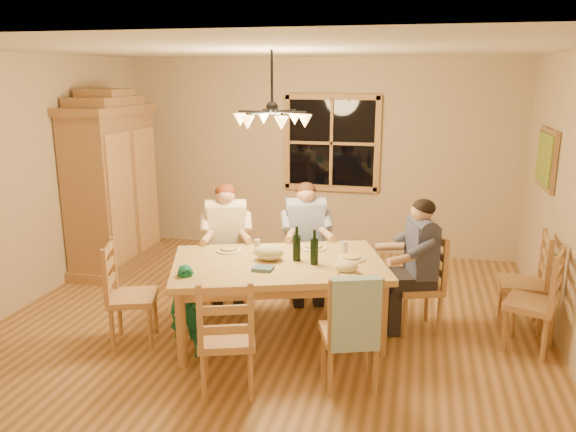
% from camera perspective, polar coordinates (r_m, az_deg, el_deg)
% --- Properties ---
extents(floor, '(5.50, 5.50, 0.00)m').
position_cam_1_polar(floor, '(5.95, -1.49, -10.42)').
color(floor, brown).
rests_on(floor, ground).
extents(ceiling, '(5.50, 5.00, 0.02)m').
position_cam_1_polar(ceiling, '(5.41, -1.68, 16.56)').
color(ceiling, white).
rests_on(ceiling, wall_back).
extents(wall_back, '(5.50, 0.02, 2.70)m').
position_cam_1_polar(wall_back, '(7.93, 3.02, 6.04)').
color(wall_back, '#CDB491').
rests_on(wall_back, floor).
extents(wall_left, '(0.02, 5.00, 2.70)m').
position_cam_1_polar(wall_left, '(6.75, -24.82, 3.29)').
color(wall_left, '#CDB491').
rests_on(wall_left, floor).
extents(wall_right, '(0.02, 5.00, 2.70)m').
position_cam_1_polar(wall_right, '(5.52, 27.23, 0.82)').
color(wall_right, '#CDB491').
rests_on(wall_right, floor).
extents(window, '(1.30, 0.06, 1.30)m').
position_cam_1_polar(window, '(7.84, 4.45, 7.39)').
color(window, black).
rests_on(window, wall_back).
extents(painting, '(0.06, 0.78, 0.64)m').
position_cam_1_polar(painting, '(6.62, 24.77, 5.30)').
color(painting, '#8E5F3D').
rests_on(painting, wall_right).
extents(chandelier, '(0.77, 0.68, 0.71)m').
position_cam_1_polar(chandelier, '(5.42, -1.63, 9.97)').
color(chandelier, black).
rests_on(chandelier, ceiling).
extents(armoire, '(0.66, 1.40, 2.30)m').
position_cam_1_polar(armoire, '(7.54, -17.40, 2.71)').
color(armoire, '#8E5F3D').
rests_on(armoire, floor).
extents(dining_table, '(2.26, 1.78, 0.76)m').
position_cam_1_polar(dining_table, '(5.35, -0.96, -5.63)').
color(dining_table, tan).
rests_on(dining_table, floor).
extents(chair_far_left, '(0.55, 0.54, 0.99)m').
position_cam_1_polar(chair_far_left, '(6.33, -6.15, -5.96)').
color(chair_far_left, '#B17D4E').
rests_on(chair_far_left, floor).
extents(chair_far_right, '(0.55, 0.54, 0.99)m').
position_cam_1_polar(chair_far_right, '(6.38, 1.79, -5.72)').
color(chair_far_right, '#B17D4E').
rests_on(chair_far_right, floor).
extents(chair_near_left, '(0.55, 0.54, 0.99)m').
position_cam_1_polar(chair_near_left, '(4.63, -6.21, -13.95)').
color(chair_near_left, '#B17D4E').
rests_on(chair_near_left, floor).
extents(chair_near_right, '(0.55, 0.54, 0.99)m').
position_cam_1_polar(chair_near_right, '(4.72, 6.20, -13.37)').
color(chair_near_right, '#B17D4E').
rests_on(chair_near_right, floor).
extents(chair_end_left, '(0.54, 0.55, 0.99)m').
position_cam_1_polar(chair_end_left, '(5.55, -15.39, -9.43)').
color(chair_end_left, '#B17D4E').
rests_on(chair_end_left, floor).
extents(chair_end_right, '(0.54, 0.55, 0.99)m').
position_cam_1_polar(chair_end_right, '(5.75, 12.94, -8.40)').
color(chair_end_right, '#B17D4E').
rests_on(chair_end_right, floor).
extents(adult_woman, '(0.50, 0.52, 0.87)m').
position_cam_1_polar(adult_woman, '(6.17, -6.28, -1.27)').
color(adult_woman, beige).
rests_on(adult_woman, floor).
extents(adult_plaid_man, '(0.50, 0.52, 0.87)m').
position_cam_1_polar(adult_plaid_man, '(6.22, 1.82, -1.06)').
color(adult_plaid_man, '#365097').
rests_on(adult_plaid_man, floor).
extents(adult_slate_man, '(0.52, 0.50, 0.87)m').
position_cam_1_polar(adult_slate_man, '(5.57, 13.24, -3.28)').
color(adult_slate_man, '#3D4362').
rests_on(adult_slate_man, floor).
extents(towel, '(0.39, 0.22, 0.58)m').
position_cam_1_polar(towel, '(4.38, 6.86, -9.90)').
color(towel, '#9DC7D4').
rests_on(towel, chair_near_right).
extents(wine_bottle_a, '(0.08, 0.08, 0.33)m').
position_cam_1_polar(wine_bottle_a, '(5.30, 0.89, -2.82)').
color(wine_bottle_a, black).
rests_on(wine_bottle_a, dining_table).
extents(wine_bottle_b, '(0.08, 0.08, 0.33)m').
position_cam_1_polar(wine_bottle_b, '(5.21, 2.70, -3.17)').
color(wine_bottle_b, black).
rests_on(wine_bottle_b, dining_table).
extents(plate_woman, '(0.26, 0.26, 0.02)m').
position_cam_1_polar(plate_woman, '(5.65, -6.00, -3.48)').
color(plate_woman, white).
rests_on(plate_woman, dining_table).
extents(plate_plaid, '(0.26, 0.26, 0.02)m').
position_cam_1_polar(plate_plaid, '(5.70, 2.63, -3.24)').
color(plate_plaid, white).
rests_on(plate_plaid, dining_table).
extents(plate_slate, '(0.26, 0.26, 0.02)m').
position_cam_1_polar(plate_slate, '(5.40, 6.46, -4.33)').
color(plate_slate, white).
rests_on(plate_slate, dining_table).
extents(wine_glass_a, '(0.06, 0.06, 0.14)m').
position_cam_1_polar(wine_glass_a, '(5.54, -3.14, -3.11)').
color(wine_glass_a, silver).
rests_on(wine_glass_a, dining_table).
extents(wine_glass_b, '(0.06, 0.06, 0.14)m').
position_cam_1_polar(wine_glass_b, '(5.51, 5.74, -3.27)').
color(wine_glass_b, silver).
rests_on(wine_glass_b, dining_table).
extents(cap, '(0.20, 0.20, 0.11)m').
position_cam_1_polar(cap, '(5.04, 5.98, -5.14)').
color(cap, '#CDC089').
rests_on(cap, dining_table).
extents(napkin, '(0.22, 0.19, 0.03)m').
position_cam_1_polar(napkin, '(5.09, -2.56, -5.35)').
color(napkin, slate).
rests_on(napkin, dining_table).
extents(cloth_bundle, '(0.28, 0.22, 0.15)m').
position_cam_1_polar(cloth_bundle, '(5.34, -1.95, -3.69)').
color(cloth_bundle, '#BFB78A').
rests_on(cloth_bundle, dining_table).
extents(child, '(0.35, 0.28, 0.85)m').
position_cam_1_polar(child, '(5.15, -10.16, -9.52)').
color(child, '#176955').
rests_on(child, floor).
extents(chair_spare_front, '(0.55, 0.56, 0.99)m').
position_cam_1_polar(chair_spare_front, '(5.67, 23.30, -9.60)').
color(chair_spare_front, '#B17D4E').
rests_on(chair_spare_front, floor).
extents(chair_spare_back, '(0.44, 0.46, 0.99)m').
position_cam_1_polar(chair_spare_back, '(6.13, 22.51, -7.72)').
color(chair_spare_back, '#B17D4E').
rests_on(chair_spare_back, floor).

